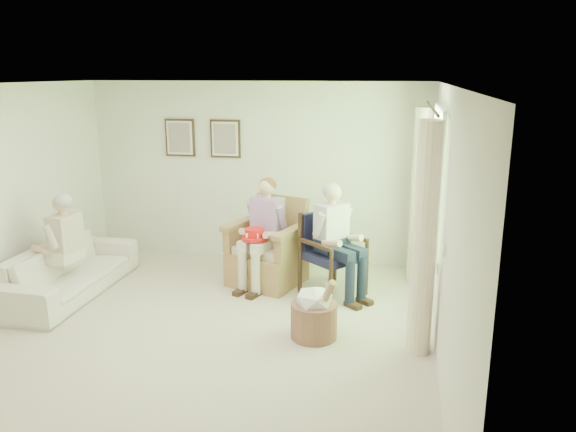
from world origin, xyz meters
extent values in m
plane|color=#C4B19D|center=(0.00, 0.00, 0.00)|extent=(5.50, 5.50, 0.00)
cube|color=silver|center=(0.00, 2.75, 1.30)|extent=(5.00, 0.04, 2.60)
cube|color=silver|center=(2.50, 0.00, 1.30)|extent=(0.04, 5.50, 2.60)
cube|color=white|center=(0.00, 0.00, 2.60)|extent=(5.00, 5.50, 0.02)
cube|color=#2D6B23|center=(2.47, 1.20, 1.55)|extent=(0.02, 1.40, 1.50)
cube|color=white|center=(2.46, 1.20, 2.33)|extent=(0.04, 1.52, 0.06)
cube|color=white|center=(2.46, 1.20, 0.77)|extent=(0.04, 1.52, 0.06)
cylinder|color=#382114|center=(2.37, 1.20, 2.35)|extent=(0.03, 2.50, 0.03)
cylinder|color=#F5DFBF|center=(2.33, 0.22, 1.15)|extent=(0.34, 0.34, 2.30)
cylinder|color=#F5DFBF|center=(2.33, 2.18, 1.15)|extent=(0.34, 0.34, 2.30)
cube|color=#382114|center=(-1.15, 2.72, 1.78)|extent=(0.45, 0.03, 0.55)
cube|color=silver|center=(-1.15, 2.70, 1.78)|extent=(0.39, 0.01, 0.49)
cube|color=tan|center=(-1.15, 2.69, 1.78)|extent=(0.33, 0.01, 0.43)
cube|color=#382114|center=(-0.45, 2.72, 1.78)|extent=(0.45, 0.03, 0.55)
cube|color=silver|center=(-0.45, 2.70, 1.78)|extent=(0.39, 0.01, 0.49)
cube|color=tan|center=(-0.45, 2.69, 1.78)|extent=(0.33, 0.01, 0.43)
cube|color=#A6744E|center=(0.40, 1.72, 0.22)|extent=(0.84, 0.81, 0.44)
cube|color=beige|center=(0.40, 1.68, 0.49)|extent=(0.65, 0.63, 0.10)
cube|color=#A6744E|center=(0.40, 2.06, 0.79)|extent=(0.77, 0.24, 0.66)
cube|color=#A6744E|center=(0.02, 1.72, 0.61)|extent=(0.10, 0.75, 0.31)
cube|color=#A6744E|center=(0.79, 1.72, 0.61)|extent=(0.10, 0.75, 0.31)
cylinder|color=black|center=(1.00, 1.23, 0.22)|extent=(0.06, 0.06, 0.44)
cylinder|color=black|center=(1.61, 1.23, 0.22)|extent=(0.06, 0.06, 0.44)
cylinder|color=black|center=(1.00, 1.79, 0.22)|extent=(0.06, 0.06, 0.44)
cylinder|color=black|center=(1.61, 1.79, 0.22)|extent=(0.06, 0.06, 0.44)
cube|color=#171732|center=(1.30, 1.51, 0.50)|extent=(0.59, 0.57, 0.10)
cube|color=#171732|center=(1.30, 1.78, 0.77)|extent=(0.55, 0.07, 0.51)
imported|color=white|center=(-1.95, 0.85, 0.31)|extent=(2.12, 0.83, 0.62)
cube|color=beige|center=(0.40, 1.68, 0.65)|extent=(0.40, 0.26, 0.16)
cube|color=#B388C1|center=(0.40, 1.70, 0.93)|extent=(0.39, 0.24, 0.46)
sphere|color=#DDAD8E|center=(0.40, 1.69, 1.30)|extent=(0.21, 0.21, 0.21)
ellipsoid|color=brown|center=(0.40, 1.72, 1.33)|extent=(0.22, 0.22, 0.18)
cube|color=beige|center=(0.30, 1.46, 0.60)|extent=(0.14, 0.44, 0.13)
cube|color=beige|center=(0.50, 1.46, 0.60)|extent=(0.14, 0.44, 0.13)
cylinder|color=beige|center=(0.30, 1.26, 0.31)|extent=(0.12, 0.12, 0.55)
cylinder|color=beige|center=(0.50, 1.26, 0.31)|extent=(0.12, 0.12, 0.55)
cube|color=#181F34|center=(1.30, 1.51, 0.66)|extent=(0.40, 0.26, 0.16)
cube|color=silver|center=(1.30, 1.53, 0.94)|extent=(0.39, 0.24, 0.46)
sphere|color=#DDAD8E|center=(1.30, 1.52, 1.31)|extent=(0.21, 0.21, 0.21)
ellipsoid|color=#B7B2AD|center=(1.30, 1.54, 1.33)|extent=(0.22, 0.22, 0.18)
cube|color=#181F34|center=(1.20, 1.29, 0.61)|extent=(0.14, 0.44, 0.13)
cube|color=#181F34|center=(1.40, 1.29, 0.61)|extent=(0.14, 0.44, 0.13)
cylinder|color=#181F34|center=(1.20, 1.09, 0.31)|extent=(0.12, 0.12, 0.56)
cylinder|color=#181F34|center=(1.40, 1.09, 0.31)|extent=(0.12, 0.12, 0.56)
cube|color=beige|center=(-1.95, 0.82, 0.54)|extent=(0.42, 0.26, 0.16)
cube|color=#C8AF9B|center=(-1.95, 0.84, 0.82)|extent=(0.41, 0.24, 0.46)
sphere|color=#DDAD8E|center=(-1.95, 0.83, 1.19)|extent=(0.21, 0.21, 0.21)
ellipsoid|color=#B7B2AD|center=(-1.95, 0.86, 1.21)|extent=(0.22, 0.22, 0.18)
cube|color=beige|center=(-2.05, 0.60, 0.49)|extent=(0.14, 0.44, 0.13)
cube|color=beige|center=(-1.85, 0.60, 0.49)|extent=(0.14, 0.44, 0.13)
cylinder|color=beige|center=(-2.05, 0.40, 0.25)|extent=(0.12, 0.12, 0.44)
cylinder|color=beige|center=(-1.85, 0.40, 0.25)|extent=(0.12, 0.12, 0.44)
cylinder|color=red|center=(0.32, 1.42, 0.70)|extent=(0.32, 0.32, 0.04)
cylinder|color=red|center=(0.32, 1.42, 0.76)|extent=(0.25, 0.25, 0.12)
cube|color=white|center=(0.45, 1.42, 0.76)|extent=(0.05, 0.01, 0.05)
cube|color=white|center=(0.38, 1.53, 0.76)|extent=(0.03, 0.04, 0.05)
cube|color=white|center=(0.25, 1.53, 0.76)|extent=(0.03, 0.04, 0.05)
cube|color=white|center=(0.19, 1.42, 0.76)|extent=(0.04, 0.01, 0.05)
cube|color=white|center=(0.25, 1.30, 0.76)|extent=(0.03, 0.04, 0.05)
cube|color=white|center=(0.38, 1.30, 0.76)|extent=(0.03, 0.04, 0.05)
cylinder|color=tan|center=(1.26, 0.27, 0.19)|extent=(0.64, 0.64, 0.38)
ellipsoid|color=white|center=(1.26, 0.27, 0.43)|extent=(0.43, 0.43, 0.26)
cylinder|color=#A57F56|center=(1.36, 0.22, 0.43)|extent=(0.19, 0.35, 0.57)
camera|label=1|loc=(2.07, -5.11, 2.72)|focal=35.00mm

